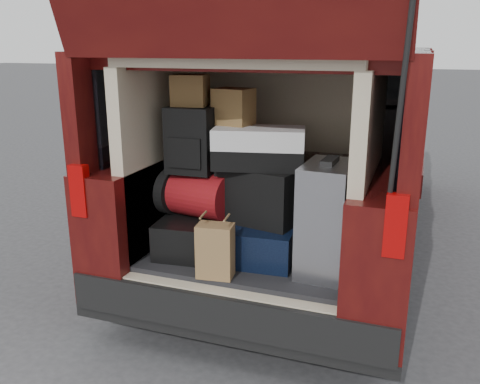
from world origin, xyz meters
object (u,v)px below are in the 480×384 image
at_px(backpack, 190,141).
at_px(red_duffel, 198,194).
at_px(navy_hardshell, 263,240).
at_px(silver_roller, 327,219).
at_px(twotone_duffel, 259,148).
at_px(black_soft_case, 259,195).
at_px(black_hardshell, 197,232).
at_px(kraft_bag, 215,251).

bearing_deg(backpack, red_duffel, 39.98).
bearing_deg(navy_hardshell, silver_roller, -13.96).
bearing_deg(silver_roller, navy_hardshell, 172.61).
height_order(red_duffel, twotone_duffel, twotone_duffel).
height_order(silver_roller, black_soft_case, silver_roller).
distance_m(black_hardshell, twotone_duffel, 0.69).
distance_m(silver_roller, kraft_bag, 0.66).
height_order(navy_hardshell, red_duffel, red_duffel).
bearing_deg(navy_hardshell, black_hardshell, 179.33).
distance_m(kraft_bag, backpack, 0.70).
height_order(silver_roller, backpack, backpack).
bearing_deg(red_duffel, silver_roller, 5.50).
distance_m(kraft_bag, twotone_duffel, 0.66).
bearing_deg(kraft_bag, black_soft_case, 64.11).
bearing_deg(silver_roller, twotone_duffel, 170.49).
distance_m(silver_roller, backpack, 0.94).
distance_m(black_hardshell, backpack, 0.60).
height_order(silver_roller, twotone_duffel, twotone_duffel).
relative_size(black_hardshell, red_duffel, 1.28).
distance_m(navy_hardshell, silver_roller, 0.45).
relative_size(black_soft_case, backpack, 1.18).
bearing_deg(backpack, twotone_duffel, 6.42).
height_order(kraft_bag, backpack, backpack).
distance_m(silver_roller, black_soft_case, 0.45).
bearing_deg(black_hardshell, kraft_bag, -57.20).
bearing_deg(kraft_bag, navy_hardshell, 57.58).
xyz_separation_m(silver_roller, red_duffel, (-0.83, 0.06, 0.04)).
relative_size(black_soft_case, twotone_duffel, 0.88).
relative_size(black_hardshell, twotone_duffel, 1.04).
distance_m(backpack, twotone_duffel, 0.42).
bearing_deg(twotone_duffel, red_duffel, 172.91).
bearing_deg(black_hardshell, twotone_duffel, 1.06).
height_order(navy_hardshell, black_soft_case, black_soft_case).
bearing_deg(silver_roller, black_soft_case, 169.36).
bearing_deg(twotone_duffel, kraft_bag, -120.71).
xyz_separation_m(black_hardshell, backpack, (-0.02, -0.01, 0.59)).
bearing_deg(kraft_bag, red_duffel, 119.88).
relative_size(black_hardshell, navy_hardshell, 1.11).
bearing_deg(black_soft_case, twotone_duffel, -106.46).
bearing_deg(twotone_duffel, backpack, 175.99).
xyz_separation_m(navy_hardshell, black_soft_case, (-0.04, 0.03, 0.28)).
bearing_deg(twotone_duffel, silver_roller, -24.43).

